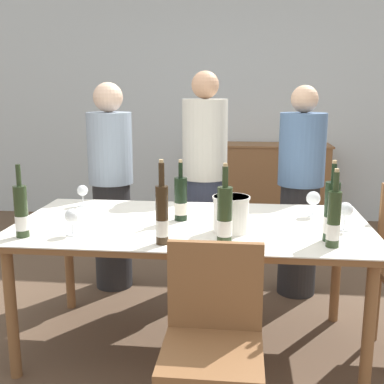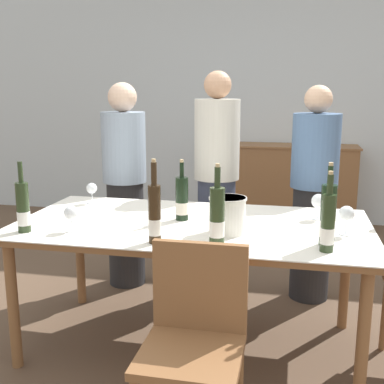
{
  "view_description": "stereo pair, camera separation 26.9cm",
  "coord_description": "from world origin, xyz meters",
  "px_view_note": "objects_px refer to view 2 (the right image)",
  "views": [
    {
      "loc": [
        0.28,
        -2.62,
        1.51
      ],
      "look_at": [
        0.0,
        0.0,
        0.94
      ],
      "focal_mm": 45.0,
      "sensor_mm": 36.0,
      "label": 1
    },
    {
      "loc": [
        0.55,
        -2.58,
        1.51
      ],
      "look_at": [
        0.0,
        0.0,
        0.94
      ],
      "focal_mm": 45.0,
      "sensor_mm": 36.0,
      "label": 2
    }
  ],
  "objects_px": {
    "wine_bottle_2": "(23,208)",
    "wine_bottle_4": "(328,217)",
    "person_host": "(125,186)",
    "sideboard_cabinet": "(292,186)",
    "person_guest_right": "(313,196)",
    "wine_bottle_1": "(328,224)",
    "dining_table": "(192,234)",
    "chair_near_front": "(195,331)",
    "person_guest_left": "(216,184)",
    "wine_glass_1": "(92,189)",
    "wine_glass_0": "(347,214)",
    "wine_bottle_3": "(217,217)",
    "wine_bottle_0": "(182,200)",
    "ice_bucket": "(228,214)",
    "wine_glass_2": "(319,202)",
    "wine_glass_3": "(71,214)",
    "wine_bottle_5": "(155,214)"
  },
  "relations": [
    {
      "from": "person_host",
      "to": "sideboard_cabinet",
      "type": "bearing_deg",
      "value": 56.86
    },
    {
      "from": "wine_bottle_1",
      "to": "person_guest_left",
      "type": "height_order",
      "value": "person_guest_left"
    },
    {
      "from": "wine_bottle_0",
      "to": "wine_bottle_1",
      "type": "distance_m",
      "value": 0.89
    },
    {
      "from": "wine_bottle_4",
      "to": "person_guest_left",
      "type": "bearing_deg",
      "value": 122.81
    },
    {
      "from": "ice_bucket",
      "to": "person_guest_left",
      "type": "xyz_separation_m",
      "value": [
        -0.23,
        1.03,
        -0.04
      ]
    },
    {
      "from": "wine_bottle_3",
      "to": "wine_bottle_4",
      "type": "xyz_separation_m",
      "value": [
        0.53,
        0.1,
        0.0
      ]
    },
    {
      "from": "chair_near_front",
      "to": "person_guest_left",
      "type": "bearing_deg",
      "value": 96.11
    },
    {
      "from": "wine_bottle_1",
      "to": "wine_glass_1",
      "type": "distance_m",
      "value": 1.62
    },
    {
      "from": "wine_bottle_0",
      "to": "wine_glass_1",
      "type": "xyz_separation_m",
      "value": [
        -0.68,
        0.27,
        -0.02
      ]
    },
    {
      "from": "wine_bottle_5",
      "to": "person_host",
      "type": "height_order",
      "value": "person_host"
    },
    {
      "from": "person_host",
      "to": "person_guest_right",
      "type": "bearing_deg",
      "value": 0.84
    },
    {
      "from": "wine_bottle_1",
      "to": "wine_glass_0",
      "type": "relative_size",
      "value": 2.46
    },
    {
      "from": "dining_table",
      "to": "wine_glass_2",
      "type": "xyz_separation_m",
      "value": [
        0.7,
        0.23,
        0.17
      ]
    },
    {
      "from": "sideboard_cabinet",
      "to": "dining_table",
      "type": "xyz_separation_m",
      "value": [
        -0.54,
        -2.74,
        0.24
      ]
    },
    {
      "from": "wine_bottle_4",
      "to": "person_guest_left",
      "type": "xyz_separation_m",
      "value": [
        -0.73,
        1.13,
        -0.08
      ]
    },
    {
      "from": "wine_glass_0",
      "to": "wine_glass_3",
      "type": "xyz_separation_m",
      "value": [
        -1.42,
        -0.24,
        -0.01
      ]
    },
    {
      "from": "wine_bottle_3",
      "to": "person_guest_right",
      "type": "distance_m",
      "value": 1.31
    },
    {
      "from": "wine_glass_0",
      "to": "person_host",
      "type": "xyz_separation_m",
      "value": [
        -1.53,
        0.89,
        -0.09
      ]
    },
    {
      "from": "dining_table",
      "to": "person_guest_right",
      "type": "height_order",
      "value": "person_guest_right"
    },
    {
      "from": "chair_near_front",
      "to": "person_host",
      "type": "distance_m",
      "value": 1.83
    },
    {
      "from": "wine_bottle_1",
      "to": "person_guest_right",
      "type": "height_order",
      "value": "person_guest_right"
    },
    {
      "from": "wine_bottle_3",
      "to": "chair_near_front",
      "type": "bearing_deg",
      "value": -93.8
    },
    {
      "from": "wine_bottle_2",
      "to": "person_guest_left",
      "type": "distance_m",
      "value": 1.49
    },
    {
      "from": "chair_near_front",
      "to": "person_guest_right",
      "type": "relative_size",
      "value": 0.56
    },
    {
      "from": "wine_glass_1",
      "to": "ice_bucket",
      "type": "bearing_deg",
      "value": -26.31
    },
    {
      "from": "wine_bottle_1",
      "to": "sideboard_cabinet",
      "type": "bearing_deg",
      "value": 93.26
    },
    {
      "from": "wine_glass_1",
      "to": "chair_near_front",
      "type": "xyz_separation_m",
      "value": [
        0.92,
        -1.08,
        -0.35
      ]
    },
    {
      "from": "person_guest_left",
      "to": "person_guest_right",
      "type": "xyz_separation_m",
      "value": [
        0.7,
        -0.02,
        -0.05
      ]
    },
    {
      "from": "dining_table",
      "to": "wine_bottle_0",
      "type": "bearing_deg",
      "value": 142.16
    },
    {
      "from": "wine_bottle_4",
      "to": "person_host",
      "type": "distance_m",
      "value": 1.79
    },
    {
      "from": "chair_near_front",
      "to": "person_guest_left",
      "type": "relative_size",
      "value": 0.53
    },
    {
      "from": "sideboard_cabinet",
      "to": "wine_bottle_3",
      "type": "distance_m",
      "value": 3.13
    },
    {
      "from": "wine_bottle_2",
      "to": "person_host",
      "type": "relative_size",
      "value": 0.24
    },
    {
      "from": "dining_table",
      "to": "ice_bucket",
      "type": "relative_size",
      "value": 9.99
    },
    {
      "from": "wine_bottle_3",
      "to": "person_guest_right",
      "type": "height_order",
      "value": "person_guest_right"
    },
    {
      "from": "ice_bucket",
      "to": "wine_bottle_3",
      "type": "bearing_deg",
      "value": -97.54
    },
    {
      "from": "wine_bottle_0",
      "to": "chair_near_front",
      "type": "distance_m",
      "value": 0.92
    },
    {
      "from": "ice_bucket",
      "to": "wine_glass_2",
      "type": "bearing_deg",
      "value": 38.69
    },
    {
      "from": "chair_near_front",
      "to": "wine_glass_2",
      "type": "bearing_deg",
      "value": 61.57
    },
    {
      "from": "wine_bottle_1",
      "to": "wine_glass_2",
      "type": "xyz_separation_m",
      "value": [
        -0.02,
        0.58,
        -0.03
      ]
    },
    {
      "from": "sideboard_cabinet",
      "to": "dining_table",
      "type": "relative_size",
      "value": 0.69
    },
    {
      "from": "chair_near_front",
      "to": "wine_glass_3",
      "type": "bearing_deg",
      "value": 149.3
    },
    {
      "from": "wine_bottle_3",
      "to": "wine_bottle_0",
      "type": "bearing_deg",
      "value": 123.83
    },
    {
      "from": "wine_bottle_2",
      "to": "wine_bottle_4",
      "type": "distance_m",
      "value": 1.57
    },
    {
      "from": "wine_bottle_1",
      "to": "wine_glass_2",
      "type": "relative_size",
      "value": 2.54
    },
    {
      "from": "wine_glass_1",
      "to": "wine_bottle_5",
      "type": "bearing_deg",
      "value": -48.12
    },
    {
      "from": "wine_bottle_3",
      "to": "wine_bottle_5",
      "type": "bearing_deg",
      "value": -172.04
    },
    {
      "from": "wine_bottle_0",
      "to": "wine_glass_2",
      "type": "bearing_deg",
      "value": 12.86
    },
    {
      "from": "wine_bottle_1",
      "to": "person_guest_left",
      "type": "bearing_deg",
      "value": 120.54
    },
    {
      "from": "wine_bottle_0",
      "to": "wine_bottle_2",
      "type": "bearing_deg",
      "value": -152.04
    }
  ]
}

